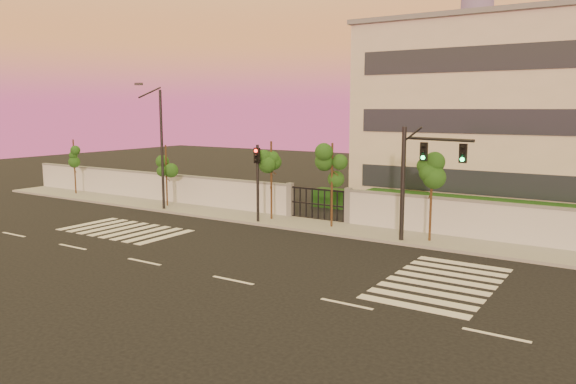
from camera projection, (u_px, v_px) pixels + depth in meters
name	position (u px, v px, depth m)	size (l,w,h in m)	color
ground	(233.00, 280.00, 22.14)	(120.00, 120.00, 0.00)	black
sidewalk	(352.00, 231.00, 30.85)	(60.00, 3.00, 0.15)	gray
perimeter_wall	(366.00, 209.00, 31.90)	(60.00, 0.36, 2.20)	silver
hedge_row	(401.00, 208.00, 33.64)	(41.00, 4.25, 1.80)	#103710
institutional_building	(568.00, 118.00, 34.68)	(24.40, 12.40, 12.25)	beige
road_markings	(257.00, 254.00, 26.11)	(57.00, 7.62, 0.02)	silver
street_tree_a	(74.00, 154.00, 43.46)	(1.32, 1.05, 4.37)	#382314
street_tree_b	(166.00, 162.00, 37.98)	(1.31, 1.04, 4.30)	#382314
street_tree_c	(272.00, 163.00, 33.31)	(1.52, 1.21, 4.81)	#382314
street_tree_d	(333.00, 166.00, 31.09)	(1.47, 1.17, 4.85)	#382314
street_tree_e	(432.00, 178.00, 27.74)	(1.46, 1.16, 4.52)	#382314
traffic_signal_main	(417.00, 171.00, 27.42)	(3.65, 1.11, 5.84)	black
traffic_signal_secondary	(257.00, 174.00, 32.59)	(0.36, 0.35, 4.66)	black
streetlight_west	(160.00, 143.00, 36.45)	(0.50, 2.00, 8.30)	black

